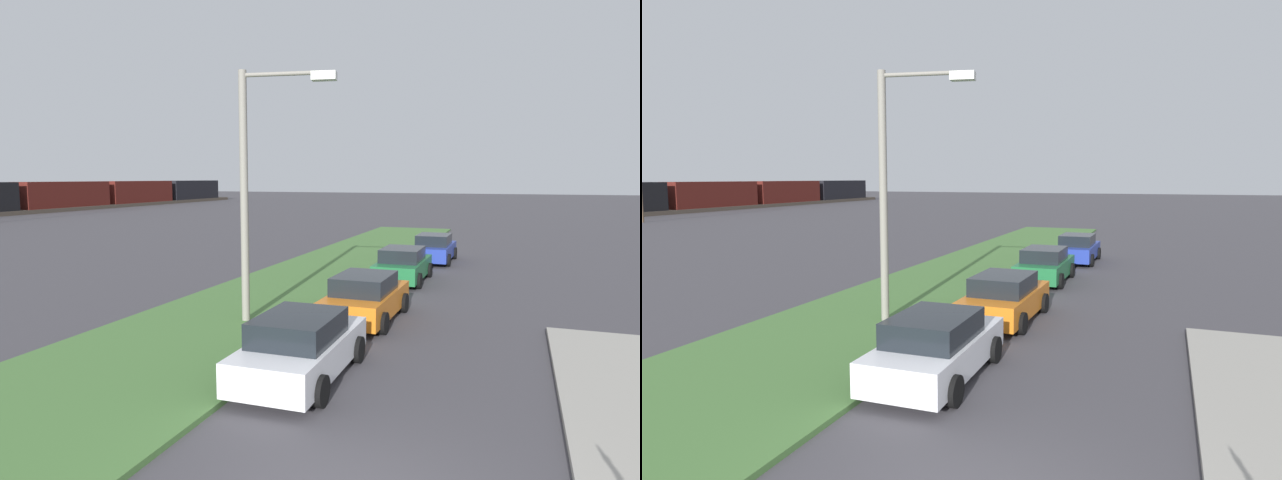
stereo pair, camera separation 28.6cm
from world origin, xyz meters
TOP-DOWN VIEW (x-y plane):
  - grass_median at (10.00, 6.25)m, footprint 60.00×6.00m
  - parked_car_white at (4.23, 2.38)m, footprint 4.32×2.05m
  - parked_car_orange at (9.47, 2.34)m, footprint 4.33×2.08m
  - parked_car_green at (16.14, 2.52)m, footprint 4.30×2.03m
  - parked_car_blue at (22.14, 2.07)m, footprint 4.31×2.04m
  - streetlight at (7.87, 5.28)m, footprint 0.75×2.86m

SIDE VIEW (x-z plane):
  - grass_median at x=10.00m, z-range 0.00..0.12m
  - parked_car_white at x=4.23m, z-range -0.02..1.45m
  - parked_car_orange at x=9.47m, z-range -0.02..1.45m
  - parked_car_green at x=16.14m, z-range -0.02..1.45m
  - parked_car_blue at x=22.14m, z-range -0.02..1.45m
  - streetlight at x=7.87m, z-range 0.64..8.14m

